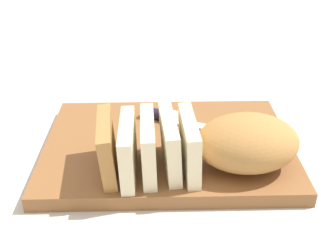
# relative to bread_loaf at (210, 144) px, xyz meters

# --- Properties ---
(ground_plane) EXTENTS (3.00, 3.00, 0.00)m
(ground_plane) POSITION_rel_bread_loaf_xyz_m (0.06, -0.08, -0.07)
(ground_plane) COLOR beige
(cutting_board) EXTENTS (0.43, 0.30, 0.02)m
(cutting_board) POSITION_rel_bread_loaf_xyz_m (0.06, -0.08, -0.05)
(cutting_board) COLOR brown
(cutting_board) RESTS_ON ground_plane
(bread_loaf) EXTENTS (0.31, 0.13, 0.09)m
(bread_loaf) POSITION_rel_bread_loaf_xyz_m (0.00, 0.00, 0.00)
(bread_loaf) COLOR #A8753D
(bread_loaf) RESTS_ON cutting_board
(bread_knife) EXTENTS (0.27, 0.13, 0.02)m
(bread_knife) POSITION_rel_bread_loaf_xyz_m (0.03, -0.14, -0.04)
(bread_knife) COLOR silver
(bread_knife) RESTS_ON cutting_board
(crumb_near_knife) EXTENTS (0.01, 0.01, 0.01)m
(crumb_near_knife) POSITION_rel_bread_loaf_xyz_m (0.06, -0.07, -0.04)
(crumb_near_knife) COLOR #A8753D
(crumb_near_knife) RESTS_ON cutting_board
(crumb_near_loaf) EXTENTS (0.00, 0.00, 0.00)m
(crumb_near_loaf) POSITION_rel_bread_loaf_xyz_m (-0.00, -0.01, -0.04)
(crumb_near_loaf) COLOR #A8753D
(crumb_near_loaf) RESTS_ON cutting_board
(crumb_stray_left) EXTENTS (0.01, 0.01, 0.01)m
(crumb_stray_left) POSITION_rel_bread_loaf_xyz_m (0.07, -0.10, -0.04)
(crumb_stray_left) COLOR #A8753D
(crumb_stray_left) RESTS_ON cutting_board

